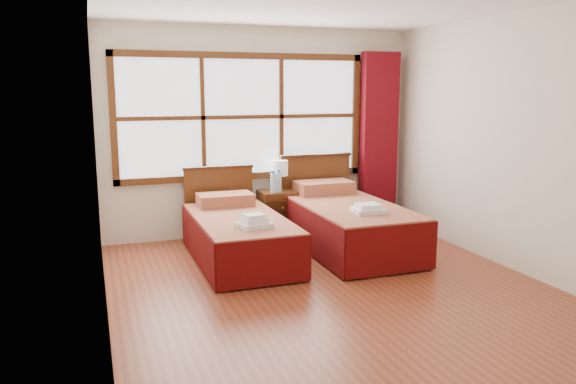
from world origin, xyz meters
name	(u,v)px	position (x,y,z in m)	size (l,w,h in m)	color
floor	(332,289)	(0.00, 0.00, 0.00)	(4.50, 4.50, 0.00)	brown
wall_back	(261,132)	(0.00, 2.25, 1.30)	(4.00, 4.00, 0.00)	silver
wall_left	(98,160)	(-2.00, 0.00, 1.30)	(4.50, 4.50, 0.00)	silver
wall_right	(515,143)	(2.00, 0.00, 1.30)	(4.50, 4.50, 0.00)	silver
window	(243,117)	(-0.25, 2.21, 1.50)	(3.16, 0.06, 1.56)	white
curtain	(379,140)	(1.60, 2.11, 1.17)	(0.50, 0.16, 2.30)	maroon
bed_left	(238,234)	(-0.59, 1.20, 0.28)	(0.95, 1.97, 0.91)	#361B0B
bed_right	(346,223)	(0.70, 1.20, 0.31)	(1.04, 2.06, 1.01)	#361B0B
nightstand	(277,214)	(0.13, 1.99, 0.29)	(0.44, 0.43, 0.58)	#502911
towels_left	(254,222)	(-0.56, 0.66, 0.54)	(0.36, 0.33, 0.13)	white
towels_right	(368,209)	(0.71, 0.66, 0.58)	(0.34, 0.30, 0.10)	white
lamp	(280,169)	(0.19, 2.06, 0.85)	(0.19, 0.19, 0.38)	#B5963A
bottle_near	(273,183)	(0.05, 1.91, 0.70)	(0.07, 0.07, 0.27)	#ABCCDC
bottle_far	(279,182)	(0.13, 1.95, 0.71)	(0.07, 0.07, 0.28)	#ABCCDC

